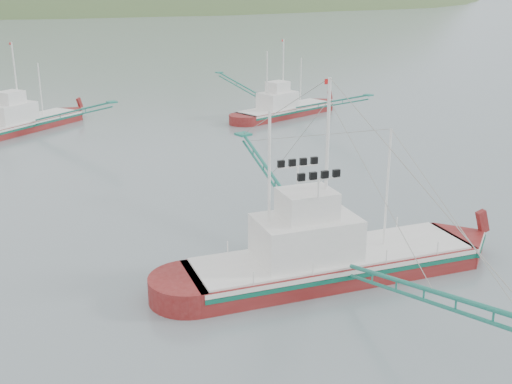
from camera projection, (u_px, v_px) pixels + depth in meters
ground at (316, 267)px, 38.71m from camera, size 1200.00×1200.00×0.00m
main_boat at (330, 238)px, 36.77m from camera, size 17.62×30.10×12.49m
bg_boat_far at (22, 111)px, 73.38m from camera, size 15.06×25.38×10.81m
bg_boat_right at (284, 104)px, 81.32m from camera, size 14.49×25.57×10.39m
headland_right at (171, 3)px, 501.47m from camera, size 684.00×432.00×306.00m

